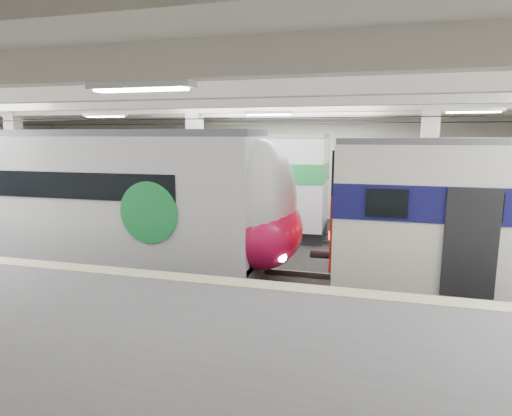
# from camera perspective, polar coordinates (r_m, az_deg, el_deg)

# --- Properties ---
(station_hall) EXTENTS (36.00, 24.00, 5.75)m
(station_hall) POSITION_cam_1_polar(r_m,az_deg,el_deg) (10.48, -2.99, 4.22)
(station_hall) COLOR black
(station_hall) RESTS_ON ground
(modern_emu) EXTENTS (13.62, 2.81, 4.40)m
(modern_emu) POSITION_cam_1_polar(r_m,az_deg,el_deg) (14.29, -19.30, 0.81)
(modern_emu) COLOR silver
(modern_emu) RESTS_ON ground
(far_train) EXTENTS (13.36, 2.90, 4.28)m
(far_train) POSITION_cam_1_polar(r_m,az_deg,el_deg) (19.18, -10.91, 3.48)
(far_train) COLOR silver
(far_train) RESTS_ON ground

